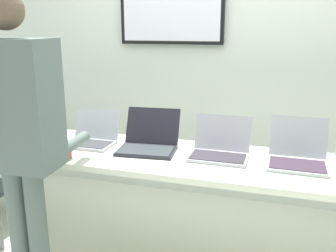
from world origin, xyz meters
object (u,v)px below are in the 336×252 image
laptop_station_1 (92,136)px  laptop_station_2 (149,141)px  laptop_station_0 (32,131)px  laptop_station_3 (220,148)px  workbench (182,163)px  person (18,127)px  coffee_mug (66,150)px  laptop_station_4 (298,154)px

laptop_station_1 → laptop_station_2: size_ratio=0.83×
laptop_station_0 → laptop_station_3: laptop_station_0 is taller
workbench → laptop_station_0: (-1.18, 0.06, 0.11)m
workbench → laptop_station_0: bearing=177.3°
person → coffee_mug: person is taller
laptop_station_3 → coffee_mug: laptop_station_3 is taller
laptop_station_0 → laptop_station_3: 1.42m
laptop_station_3 → laptop_station_4: (0.48, 0.00, 0.00)m
laptop_station_1 → laptop_station_2: (0.44, -0.00, 0.01)m
laptop_station_2 → coffee_mug: 0.55m
laptop_station_3 → laptop_station_4: 0.48m
laptop_station_4 → person: size_ratio=0.21×
person → coffee_mug: bearing=83.4°
laptop_station_1 → laptop_station_4: bearing=-0.0°
laptop_station_2 → person: size_ratio=0.23×
laptop_station_1 → person: size_ratio=0.20×
laptop_station_3 → person: person is taller
person → laptop_station_0: bearing=122.9°
laptop_station_0 → laptop_station_4: 1.90m
laptop_station_0 → person: (0.44, -0.68, 0.24)m
laptop_station_1 → laptop_station_3: (0.93, -0.00, 0.00)m
laptop_station_0 → laptop_station_4: size_ratio=0.96×
laptop_station_3 → laptop_station_4: bearing=0.2°
workbench → coffee_mug: bearing=-160.4°
laptop_station_1 → laptop_station_3: laptop_station_3 is taller
workbench → laptop_station_3: (0.23, 0.07, 0.11)m
laptop_station_4 → person: 1.63m
laptop_station_2 → workbench: bearing=-14.5°
laptop_station_2 → coffee_mug: size_ratio=4.18×
laptop_station_0 → laptop_station_2: bearing=0.6°
laptop_station_0 → workbench: bearing=-2.7°
laptop_station_0 → coffee_mug: (0.48, -0.31, -0.01)m
workbench → laptop_station_2: 0.29m
laptop_station_3 → laptop_station_1: bearing=179.8°
laptop_station_2 → person: bearing=-125.5°
workbench → laptop_station_1: 0.70m
laptop_station_3 → person: (-0.98, -0.69, 0.24)m
workbench → laptop_station_4: size_ratio=7.71×
laptop_station_3 → laptop_station_2: bearing=-179.7°
laptop_station_0 → person: bearing=-57.1°
laptop_station_0 → coffee_mug: 0.57m
laptop_station_2 → laptop_station_1: bearing=179.3°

